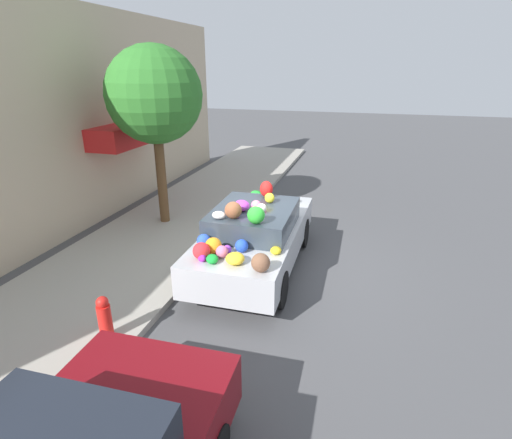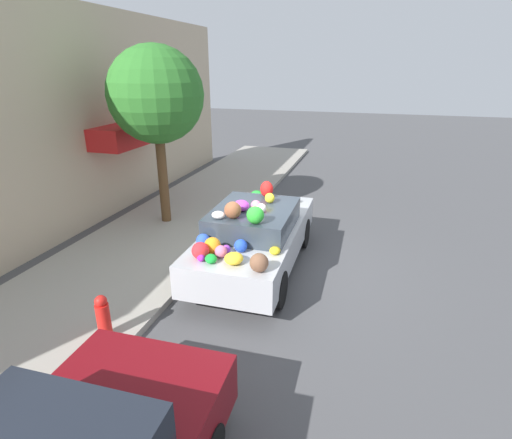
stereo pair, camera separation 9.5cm
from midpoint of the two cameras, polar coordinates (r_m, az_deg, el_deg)
ground_plane at (r=8.35m, az=0.06°, el=-6.83°), size 60.00×60.00×0.00m
sidewalk_curb at (r=9.36m, az=-16.07°, el=-4.05°), size 24.00×3.20×0.13m
building_facade at (r=10.10m, az=-28.25°, el=11.42°), size 18.00×1.20×5.31m
street_tree at (r=10.04m, az=-14.60°, el=16.72°), size 2.27×2.27×4.28m
fire_hydrant at (r=6.42m, az=-21.22°, el=-12.96°), size 0.20×0.20×0.70m
art_car at (r=7.99m, az=-0.51°, el=-2.23°), size 4.16×1.79×1.69m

